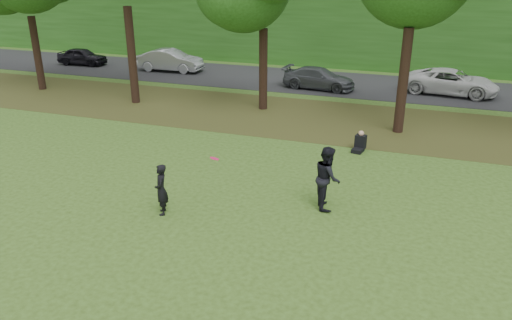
{
  "coord_description": "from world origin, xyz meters",
  "views": [
    {
      "loc": [
        4.99,
        -10.18,
        7.22
      ],
      "look_at": [
        0.12,
        3.82,
        1.3
      ],
      "focal_mm": 35.0,
      "sensor_mm": 36.0,
      "label": 1
    }
  ],
  "objects_px": {
    "player_left": "(161,190)",
    "player_right": "(327,177)",
    "frisbee": "(214,159)",
    "seated_person": "(360,143)"
  },
  "relations": [
    {
      "from": "player_left",
      "to": "player_right",
      "type": "bearing_deg",
      "value": 87.79
    },
    {
      "from": "player_left",
      "to": "frisbee",
      "type": "xyz_separation_m",
      "value": [
        1.47,
        0.72,
        0.93
      ]
    },
    {
      "from": "player_left",
      "to": "frisbee",
      "type": "relative_size",
      "value": 4.32
    },
    {
      "from": "player_right",
      "to": "frisbee",
      "type": "xyz_separation_m",
      "value": [
        -3.17,
        -1.38,
        0.73
      ]
    },
    {
      "from": "player_right",
      "to": "frisbee",
      "type": "distance_m",
      "value": 3.54
    },
    {
      "from": "frisbee",
      "to": "seated_person",
      "type": "distance_m",
      "value": 7.75
    },
    {
      "from": "player_right",
      "to": "seated_person",
      "type": "height_order",
      "value": "player_right"
    },
    {
      "from": "player_left",
      "to": "player_right",
      "type": "relative_size",
      "value": 0.8
    },
    {
      "from": "player_right",
      "to": "seated_person",
      "type": "bearing_deg",
      "value": -22.04
    },
    {
      "from": "frisbee",
      "to": "player_left",
      "type": "bearing_deg",
      "value": -153.98
    }
  ]
}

